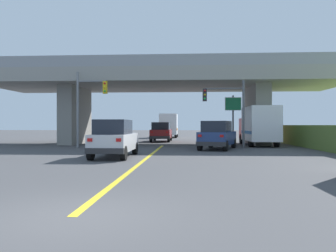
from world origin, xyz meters
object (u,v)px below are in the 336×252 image
object	(u,v)px
highway_sign	(233,109)
suv_lead	(114,138)
traffic_signal_nearside	(229,105)
box_truck	(259,126)
semi_truck_distant	(169,125)
suv_crossing	(217,135)
traffic_signal_farside	(87,100)
sedan_oncoming	(161,132)

from	to	relation	value
highway_sign	suv_lead	bearing A→B (deg)	-125.80
suv_lead	traffic_signal_nearside	bearing A→B (deg)	48.21
box_truck	semi_truck_distant	size ratio (longest dim) A/B	1.05
suv_lead	suv_crossing	distance (m)	8.62
suv_crossing	highway_sign	world-z (taller)	highway_sign
traffic_signal_farside	suv_lead	bearing A→B (deg)	-63.20
suv_crossing	semi_truck_distant	xyz separation A→B (m)	(-4.77, 22.72, 0.66)
suv_lead	suv_crossing	world-z (taller)	same
suv_crossing	box_truck	xyz separation A→B (m)	(3.87, 4.76, 0.67)
suv_lead	suv_crossing	size ratio (longest dim) A/B	0.96
suv_lead	sedan_oncoming	xyz separation A→B (m)	(1.10, 17.51, 0.00)
suv_crossing	box_truck	world-z (taller)	box_truck
suv_lead	semi_truck_distant	size ratio (longest dim) A/B	0.70
box_truck	traffic_signal_farside	size ratio (longest dim) A/B	1.19
highway_sign	semi_truck_distant	world-z (taller)	highway_sign
sedan_oncoming	highway_sign	world-z (taller)	highway_sign
box_truck	sedan_oncoming	distance (m)	11.01
traffic_signal_farside	highway_sign	xyz separation A→B (m)	(11.54, 3.20, -0.58)
traffic_signal_nearside	traffic_signal_farside	world-z (taller)	traffic_signal_farside
highway_sign	box_truck	bearing A→B (deg)	5.11
suv_lead	highway_sign	bearing A→B (deg)	54.20
suv_lead	highway_sign	distance (m)	13.38
suv_lead	traffic_signal_nearside	distance (m)	10.81
suv_lead	box_truck	size ratio (longest dim) A/B	0.67
sedan_oncoming	suv_lead	bearing A→B (deg)	-93.60
box_truck	traffic_signal_farside	bearing A→B (deg)	-166.09
traffic_signal_nearside	semi_truck_distant	xyz separation A→B (m)	(-5.78, 21.00, -1.62)
box_truck	traffic_signal_farside	world-z (taller)	traffic_signal_farside
sedan_oncoming	traffic_signal_nearside	size ratio (longest dim) A/B	0.93
box_truck	traffic_signal_nearside	distance (m)	4.47
traffic_signal_nearside	highway_sign	bearing A→B (deg)	76.31
traffic_signal_farside	semi_truck_distant	distance (m)	22.03
sedan_oncoming	highway_sign	bearing A→B (deg)	-45.61
suv_lead	semi_truck_distant	bearing A→B (deg)	87.50
suv_lead	box_truck	distance (m)	14.76
box_truck	traffic_signal_nearside	size ratio (longest dim) A/B	1.35
traffic_signal_nearside	suv_crossing	bearing A→B (deg)	-120.46
traffic_signal_nearside	highway_sign	xyz separation A→B (m)	(0.69, 2.85, -0.24)
suv_lead	sedan_oncoming	bearing A→B (deg)	86.40
suv_crossing	suv_lead	bearing A→B (deg)	-117.79
box_truck	semi_truck_distant	world-z (taller)	box_truck
sedan_oncoming	semi_truck_distant	size ratio (longest dim) A/B	0.72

